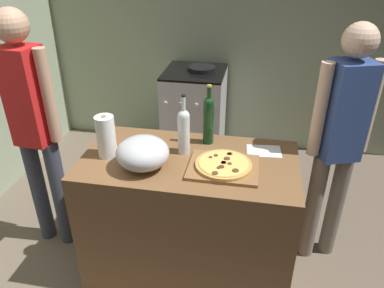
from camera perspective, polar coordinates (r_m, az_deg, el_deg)
name	(u,v)px	position (r m, az deg, el deg)	size (l,w,h in m)	color
ground_plane	(185,215)	(3.21, -1.04, -10.80)	(4.00, 3.29, 0.02)	#6B5B4C
kitchen_wall_rear	(212,24)	(3.91, 3.03, 17.98)	(4.00, 0.10, 2.60)	#99A889
counter	(189,216)	(2.49, -0.43, -11.08)	(1.30, 0.69, 0.88)	brown
cutting_board	(223,167)	(2.14, 4.85, -3.62)	(0.40, 0.32, 0.02)	olive
pizza	(224,164)	(2.13, 4.87, -3.14)	(0.32, 0.32, 0.03)	tan
mixing_bowl	(143,153)	(2.13, -7.59, -1.38)	(0.31, 0.31, 0.19)	#B2B2B7
paper_towel_roll	(106,137)	(2.27, -13.07, 1.13)	(0.11, 0.11, 0.26)	white
wine_bottle_dark	(209,118)	(2.34, 2.56, 4.01)	(0.07, 0.07, 0.39)	#143819
wine_bottle_clear	(184,129)	(2.23, -1.28, 2.27)	(0.07, 0.07, 0.38)	silver
recipe_sheet	(264,151)	(2.36, 11.00, -1.06)	(0.21, 0.15, 0.00)	white
stove	(195,115)	(3.80, 0.40, 4.52)	(0.58, 0.63, 0.97)	#B7B7BC
person_in_stripes	(33,122)	(2.64, -23.22, 3.13)	(0.39, 0.22, 1.71)	#383D4C
person_in_red	(339,137)	(2.49, 21.70, 1.07)	(0.38, 0.27, 1.66)	slate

